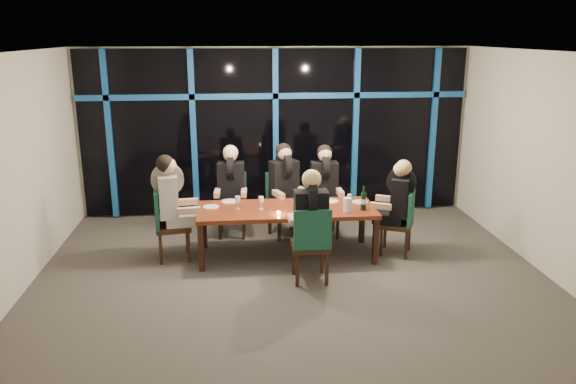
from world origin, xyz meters
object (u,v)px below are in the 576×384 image
at_px(chair_far_mid, 283,200).
at_px(chair_end_left, 166,220).
at_px(chair_far_left, 232,201).
at_px(diner_far_mid, 285,177).
at_px(dining_table, 287,212).
at_px(wine_bottle, 363,201).
at_px(diner_far_right, 325,178).
at_px(diner_near_mid, 311,209).
at_px(chair_far_right, 323,200).
at_px(water_pitcher, 347,205).
at_px(chair_end_right, 402,219).
at_px(diner_end_left, 171,192).
at_px(diner_far_left, 231,178).
at_px(diner_end_right, 398,193).
at_px(chair_near_mid, 311,241).

bearing_deg(chair_far_mid, chair_end_left, -172.78).
distance_m(chair_far_left, diner_far_mid, 0.98).
height_order(dining_table, wine_bottle, wine_bottle).
relative_size(chair_far_mid, diner_far_right, 1.05).
xyz_separation_m(dining_table, diner_near_mid, (0.23, -0.89, 0.32)).
height_order(chair_far_right, diner_far_right, diner_far_right).
relative_size(chair_far_mid, chair_far_right, 1.02).
distance_m(wine_bottle, water_pitcher, 0.26).
xyz_separation_m(chair_end_right, wine_bottle, (-0.63, -0.10, 0.33)).
height_order(chair_far_right, chair_end_left, chair_end_left).
distance_m(diner_end_left, water_pitcher, 2.54).
bearing_deg(chair_far_mid, diner_far_left, 159.61).
distance_m(chair_end_right, diner_end_right, 0.40).
relative_size(chair_far_left, chair_end_right, 1.03).
bearing_deg(diner_end_right, chair_far_mid, -97.82).
height_order(diner_end_right, diner_near_mid, diner_near_mid).
height_order(chair_end_right, diner_near_mid, diner_near_mid).
bearing_deg(chair_near_mid, wine_bottle, -138.87).
bearing_deg(chair_near_mid, chair_end_right, -150.36).
bearing_deg(diner_far_left, water_pitcher, -33.50).
bearing_deg(diner_end_left, chair_near_mid, -126.21).
distance_m(chair_end_right, water_pitcher, 0.94).
xyz_separation_m(diner_end_left, water_pitcher, (2.51, -0.33, -0.17)).
distance_m(chair_far_mid, diner_far_left, 0.92).
bearing_deg(chair_end_left, water_pitcher, -104.60).
bearing_deg(chair_far_mid, diner_end_right, -51.48).
height_order(wine_bottle, water_pitcher, wine_bottle).
xyz_separation_m(dining_table, chair_far_right, (0.69, 0.90, -0.11)).
height_order(chair_far_left, diner_far_left, diner_far_left).
distance_m(dining_table, chair_near_mid, 1.01).
bearing_deg(diner_far_mid, chair_far_left, 148.44).
bearing_deg(wine_bottle, chair_far_right, 110.18).
distance_m(chair_far_mid, chair_end_right, 1.99).
relative_size(chair_far_left, chair_far_right, 1.00).
height_order(chair_end_left, chair_near_mid, chair_end_left).
xyz_separation_m(chair_far_mid, diner_far_mid, (0.03, -0.08, 0.41)).
bearing_deg(chair_far_mid, diner_near_mid, -103.15).
distance_m(diner_far_right, diner_near_mid, 1.76).
height_order(diner_far_left, diner_end_left, diner_end_left).
xyz_separation_m(chair_far_right, diner_far_mid, (-0.63, -0.04, 0.43)).
relative_size(chair_far_right, diner_far_left, 1.03).
bearing_deg(chair_end_left, dining_table, -99.14).
height_order(chair_far_left, diner_end_right, diner_end_right).
xyz_separation_m(chair_near_mid, wine_bottle, (0.87, 0.77, 0.30)).
xyz_separation_m(chair_end_right, diner_far_left, (-2.53, 1.06, 0.42)).
xyz_separation_m(chair_far_right, chair_end_right, (1.03, -1.00, -0.02)).
bearing_deg(chair_far_left, diner_far_right, -5.63).
bearing_deg(chair_far_right, diner_far_right, -90.00).
bearing_deg(chair_end_right, dining_table, -69.24).
height_order(dining_table, diner_far_right, diner_far_right).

